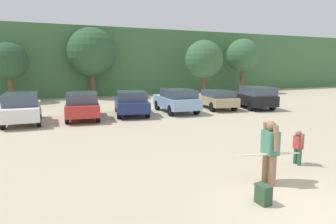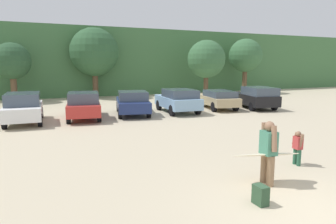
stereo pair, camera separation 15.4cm
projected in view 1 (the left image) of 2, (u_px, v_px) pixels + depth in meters
The scene contains 16 objects.
ground_plane at pixel (313, 212), 6.56m from camera, with size 120.00×120.00×0.00m, color #C1B293.
hillside_ridge at pixel (81, 62), 34.89m from camera, with size 108.00×12.00×6.86m, color #427042.
tree_center_right at pixel (9, 61), 24.86m from camera, with size 3.01×3.01×4.95m.
tree_center at pixel (92, 52), 28.43m from camera, with size 4.54×4.54×6.59m.
tree_far_left at pixel (204, 59), 30.23m from camera, with size 3.76×3.76×5.56m.
tree_ridge_back at pixel (243, 56), 33.47m from camera, with size 3.62×3.62×5.96m.
parked_car_white at pixel (22, 108), 16.26m from camera, with size 1.98×4.09×1.64m.
parked_car_red at pixel (82, 105), 17.59m from camera, with size 2.38×4.41×1.58m.
parked_car_navy at pixel (131, 103), 19.11m from camera, with size 2.75×4.59×1.51m.
parked_car_sky_blue at pixel (177, 100), 20.03m from camera, with size 2.21×4.20×1.56m.
parked_car_tan at pixel (216, 98), 21.82m from camera, with size 2.45×4.61×1.34m.
parked_car_black at pixel (253, 97), 22.00m from camera, with size 2.71×4.58×1.59m.
person_adult at pixel (270, 149), 7.96m from camera, with size 0.37×0.66×1.70m.
person_child at pixel (298, 146), 9.57m from camera, with size 0.24×0.51×1.09m.
surfboard_cream at pixel (268, 154), 8.08m from camera, with size 1.92×1.02×0.22m.
backpack_dropped at pixel (263, 194), 6.89m from camera, with size 0.24×0.34×0.45m.
Camera 1 is at (-5.38, -4.32, 3.14)m, focal length 32.49 mm.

